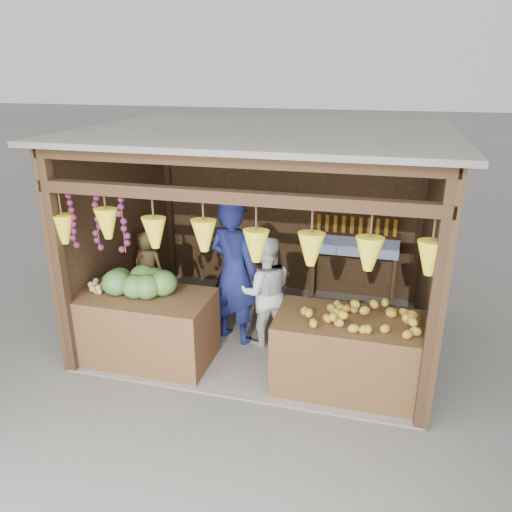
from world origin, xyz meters
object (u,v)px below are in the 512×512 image
(woman_standing, at_px, (265,292))
(counter_left, at_px, (146,327))
(vendor_seated, at_px, (148,265))
(man_standing, at_px, (234,272))
(counter_right, at_px, (349,354))

(woman_standing, bearing_deg, counter_left, 9.76)
(vendor_seated, bearing_deg, man_standing, 175.20)
(counter_right, xyz_separation_m, vendor_seated, (-2.88, 1.06, 0.34))
(counter_right, height_order, man_standing, man_standing)
(counter_left, xyz_separation_m, counter_right, (2.40, 0.03, -0.01))
(man_standing, distance_m, vendor_seated, 1.43)
(woman_standing, bearing_deg, vendor_seated, -31.49)
(man_standing, distance_m, woman_standing, 0.46)
(woman_standing, xyz_separation_m, vendor_seated, (-1.77, 0.37, 0.04))
(counter_right, bearing_deg, man_standing, 155.68)
(man_standing, relative_size, vendor_seated, 1.93)
(woman_standing, relative_size, vendor_seated, 1.47)
(man_standing, relative_size, woman_standing, 1.31)
(counter_right, height_order, woman_standing, woman_standing)
(counter_left, distance_m, vendor_seated, 1.24)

